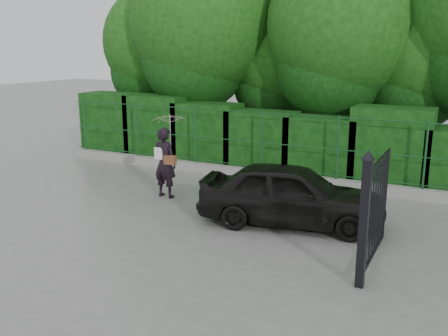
% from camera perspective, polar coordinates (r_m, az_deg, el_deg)
% --- Properties ---
extents(ground, '(80.00, 80.00, 0.00)m').
position_cam_1_polar(ground, '(11.64, -6.29, -6.22)').
color(ground, gray).
extents(kerb, '(14.00, 0.25, 0.30)m').
position_cam_1_polar(kerb, '(15.38, 2.86, -0.62)').
color(kerb, '#9E9E99').
rests_on(kerb, ground).
extents(fence, '(14.13, 0.06, 1.80)m').
position_cam_1_polar(fence, '(15.07, 3.68, 3.15)').
color(fence, '#164A22').
rests_on(fence, kerb).
extents(hedge, '(14.20, 1.20, 2.30)m').
position_cam_1_polar(hedge, '(16.18, 3.62, 3.37)').
color(hedge, black).
rests_on(hedge, ground).
extents(trees, '(17.10, 6.15, 8.08)m').
position_cam_1_polar(trees, '(17.58, 11.07, 15.63)').
color(trees, black).
rests_on(trees, ground).
extents(gate, '(0.22, 2.33, 2.36)m').
position_cam_1_polar(gate, '(8.96, 16.31, -4.82)').
color(gate, black).
rests_on(gate, ground).
extents(woman, '(1.01, 1.01, 2.24)m').
position_cam_1_polar(woman, '(13.24, -6.44, 2.73)').
color(woman, black).
rests_on(woman, ground).
extents(car, '(4.40, 2.42, 1.42)m').
position_cam_1_polar(car, '(11.38, 7.68, -2.97)').
color(car, black).
rests_on(car, ground).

